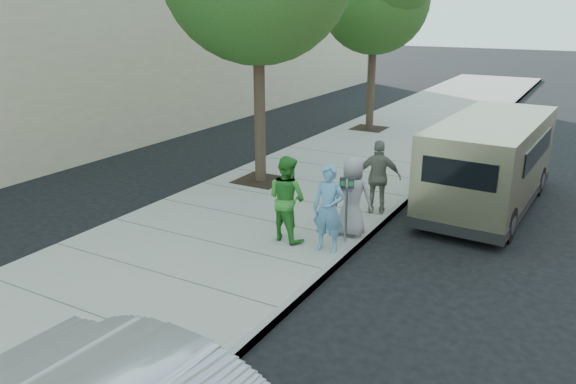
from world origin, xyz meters
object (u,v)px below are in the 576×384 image
(parking_meter, at_px, (346,196))
(person_green_shirt, at_px, (287,198))
(person_striped_polo, at_px, (379,177))
(person_gray_shirt, at_px, (352,196))
(van, at_px, (491,161))
(person_officer, at_px, (329,209))

(parking_meter, bearing_deg, person_green_shirt, -178.48)
(person_striped_polo, bearing_deg, parking_meter, 72.12)
(parking_meter, distance_m, person_striped_polo, 1.84)
(person_striped_polo, bearing_deg, person_gray_shirt, 70.56)
(person_green_shirt, distance_m, person_gray_shirt, 1.29)
(van, relative_size, person_gray_shirt, 3.59)
(van, relative_size, person_officer, 3.49)
(person_officer, bearing_deg, van, 62.13)
(person_gray_shirt, distance_m, person_striped_polo, 1.43)
(person_green_shirt, bearing_deg, van, -110.55)
(person_gray_shirt, bearing_deg, person_green_shirt, 36.52)
(person_officer, xyz_separation_m, person_green_shirt, (-0.92, 0.09, 0.02))
(person_green_shirt, height_order, person_striped_polo, person_green_shirt)
(person_green_shirt, xyz_separation_m, person_gray_shirt, (0.99, 0.82, -0.04))
(van, xyz_separation_m, person_striped_polo, (-1.93, -2.00, -0.14))
(van, xyz_separation_m, person_gray_shirt, (-1.93, -3.43, -0.16))
(person_gray_shirt, bearing_deg, van, -122.63)
(parking_meter, xyz_separation_m, van, (1.88, 3.83, 0.02))
(parking_meter, relative_size, person_striped_polo, 0.80)
(van, distance_m, person_striped_polo, 2.78)
(person_officer, relative_size, person_green_shirt, 0.98)
(person_officer, height_order, person_striped_polo, person_officer)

